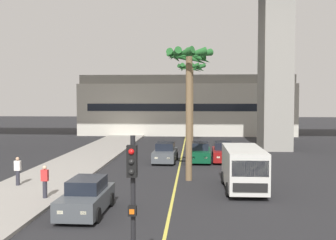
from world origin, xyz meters
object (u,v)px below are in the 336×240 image
(car_queue_front, at_px, (223,153))
(palm_tree_near_median, at_px, (189,73))
(palm_tree_mid_median, at_px, (191,81))
(traffic_light_median_near, at_px, (133,197))
(pedestrian_mid_block, at_px, (18,171))
(car_queue_third, at_px, (200,153))
(car_queue_fourth, at_px, (86,197))
(car_queue_second, at_px, (165,153))
(pedestrian_far_along, at_px, (45,181))
(delivery_van, at_px, (244,167))

(car_queue_front, bearing_deg, palm_tree_near_median, -109.37)
(palm_tree_near_median, distance_m, palm_tree_mid_median, 17.79)
(traffic_light_median_near, relative_size, palm_tree_mid_median, 0.47)
(palm_tree_mid_median, xyz_separation_m, pedestrian_mid_block, (-9.74, -20.54, -5.99))
(car_queue_third, height_order, traffic_light_median_near, traffic_light_median_near)
(car_queue_fourth, height_order, pedestrian_mid_block, pedestrian_mid_block)
(car_queue_third, height_order, pedestrian_mid_block, pedestrian_mid_block)
(car_queue_second, xyz_separation_m, car_queue_fourth, (-2.46, -14.55, 0.00))
(pedestrian_mid_block, distance_m, pedestrian_far_along, 3.80)
(palm_tree_near_median, height_order, pedestrian_far_along, palm_tree_near_median)
(delivery_van, relative_size, palm_tree_mid_median, 0.59)
(delivery_van, xyz_separation_m, pedestrian_mid_block, (-12.75, -0.19, -0.29))
(traffic_light_median_near, distance_m, pedestrian_mid_block, 15.28)
(car_queue_front, bearing_deg, palm_tree_mid_median, 104.71)
(palm_tree_mid_median, distance_m, pedestrian_far_along, 25.08)
(car_queue_front, height_order, car_queue_third, same)
(palm_tree_near_median, bearing_deg, car_queue_front, 70.63)
(traffic_light_median_near, bearing_deg, palm_tree_mid_median, 87.91)
(car_queue_front, height_order, traffic_light_median_near, traffic_light_median_near)
(car_queue_fourth, xyz_separation_m, pedestrian_far_along, (-2.64, 2.01, 0.28))
(car_queue_fourth, height_order, palm_tree_near_median, palm_tree_near_median)
(traffic_light_median_near, height_order, palm_tree_near_median, palm_tree_near_median)
(car_queue_third, xyz_separation_m, pedestrian_mid_block, (-10.49, -10.18, 0.28))
(car_queue_second, xyz_separation_m, pedestrian_mid_block, (-7.73, -9.79, 0.28))
(delivery_van, distance_m, palm_tree_near_median, 6.71)
(car_queue_second, distance_m, delivery_van, 10.86)
(car_queue_fourth, bearing_deg, car_queue_second, 80.41)
(car_queue_third, bearing_deg, car_queue_front, 7.74)
(car_queue_second, relative_size, pedestrian_mid_block, 2.56)
(palm_tree_near_median, relative_size, palm_tree_mid_median, 0.93)
(car_queue_second, relative_size, car_queue_third, 1.00)
(car_queue_front, xyz_separation_m, car_queue_second, (-4.67, -0.64, 0.00))
(palm_tree_mid_median, bearing_deg, car_queue_second, -100.63)
(traffic_light_median_near, relative_size, palm_tree_near_median, 0.51)
(car_queue_front, bearing_deg, traffic_light_median_near, -99.53)
(delivery_van, xyz_separation_m, pedestrian_far_along, (-10.13, -2.94, -0.29))
(palm_tree_mid_median, bearing_deg, pedestrian_far_along, -107.00)
(traffic_light_median_near, bearing_deg, car_queue_second, 92.07)
(pedestrian_mid_block, relative_size, pedestrian_far_along, 1.00)
(car_queue_second, xyz_separation_m, delivery_van, (5.03, -9.61, 0.57))
(pedestrian_far_along, bearing_deg, car_queue_third, 58.68)
(car_queue_front, bearing_deg, pedestrian_far_along, -126.54)
(pedestrian_mid_block, bearing_deg, palm_tree_near_median, 15.83)
(car_queue_front, distance_m, car_queue_fourth, 16.79)
(palm_tree_near_median, relative_size, pedestrian_far_along, 5.09)
(car_queue_second, distance_m, traffic_light_median_near, 22.46)
(car_queue_front, relative_size, pedestrian_far_along, 2.56)
(car_queue_third, height_order, delivery_van, delivery_van)
(car_queue_front, distance_m, delivery_van, 10.27)
(car_queue_second, bearing_deg, palm_tree_mid_median, 79.37)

